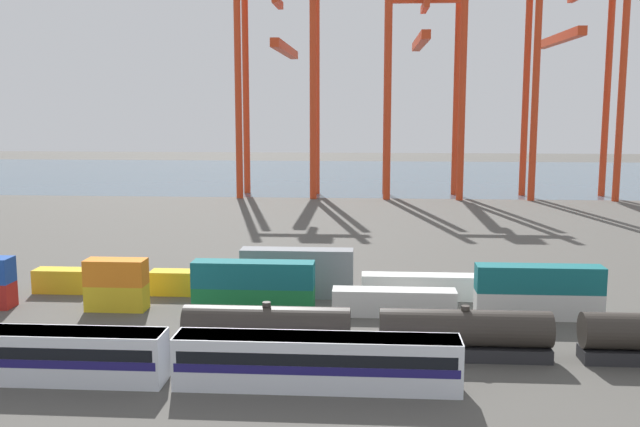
% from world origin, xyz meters
% --- Properties ---
extents(ground_plane, '(420.00, 420.00, 0.00)m').
position_xyz_m(ground_plane, '(0.00, 40.00, 0.00)').
color(ground_plane, '#4C4944').
extents(harbour_water, '(400.00, 110.00, 0.01)m').
position_xyz_m(harbour_water, '(0.00, 145.97, 0.00)').
color(harbour_water, '#475B6B').
rests_on(harbour_water, ground_plane).
extents(passenger_train, '(42.51, 3.14, 3.90)m').
position_xyz_m(passenger_train, '(-12.19, -19.24, 2.14)').
color(passenger_train, silver).
rests_on(passenger_train, ground_plane).
extents(freight_tank_row, '(46.23, 2.95, 4.41)m').
position_xyz_m(freight_tank_row, '(10.19, -12.16, 2.09)').
color(freight_tank_row, '#232326').
rests_on(freight_tank_row, ground_plane).
extents(shipping_container_2, '(6.04, 2.44, 2.60)m').
position_xyz_m(shipping_container_2, '(-22.96, -0.20, 1.30)').
color(shipping_container_2, gold).
rests_on(shipping_container_2, ground_plane).
extents(shipping_container_3, '(6.04, 2.44, 2.60)m').
position_xyz_m(shipping_container_3, '(-22.96, -0.20, 3.90)').
color(shipping_container_3, orange).
rests_on(shipping_container_3, shipping_container_2).
extents(shipping_container_4, '(12.10, 2.44, 2.60)m').
position_xyz_m(shipping_container_4, '(-9.04, -0.20, 1.30)').
color(shipping_container_4, '#197538').
rests_on(shipping_container_4, ground_plane).
extents(shipping_container_5, '(12.10, 2.44, 2.60)m').
position_xyz_m(shipping_container_5, '(-9.04, -0.20, 3.90)').
color(shipping_container_5, '#146066').
rests_on(shipping_container_5, shipping_container_4).
extents(shipping_container_6, '(12.10, 2.44, 2.60)m').
position_xyz_m(shipping_container_6, '(4.88, -0.20, 1.30)').
color(shipping_container_6, silver).
rests_on(shipping_container_6, ground_plane).
extents(shipping_container_7, '(12.10, 2.44, 2.60)m').
position_xyz_m(shipping_container_7, '(18.80, -0.20, 1.30)').
color(shipping_container_7, silver).
rests_on(shipping_container_7, ground_plane).
extents(shipping_container_8, '(12.10, 2.44, 2.60)m').
position_xyz_m(shipping_container_8, '(18.80, -0.20, 3.90)').
color(shipping_container_8, '#146066').
rests_on(shipping_container_8, shipping_container_7).
extents(shipping_container_9, '(6.04, 2.44, 2.60)m').
position_xyz_m(shipping_container_9, '(-31.42, 6.31, 1.30)').
color(shipping_container_9, gold).
rests_on(shipping_container_9, ground_plane).
extents(shipping_container_10, '(6.04, 2.44, 2.60)m').
position_xyz_m(shipping_container_10, '(-18.39, 6.31, 1.30)').
color(shipping_container_10, gold).
rests_on(shipping_container_10, ground_plane).
extents(shipping_container_11, '(12.10, 2.44, 2.60)m').
position_xyz_m(shipping_container_11, '(-5.35, 6.31, 1.30)').
color(shipping_container_11, slate).
rests_on(shipping_container_11, ground_plane).
extents(shipping_container_12, '(12.10, 2.44, 2.60)m').
position_xyz_m(shipping_container_12, '(-5.35, 6.31, 3.90)').
color(shipping_container_12, slate).
rests_on(shipping_container_12, shipping_container_11).
extents(shipping_container_13, '(12.10, 2.44, 2.60)m').
position_xyz_m(shipping_container_13, '(7.68, 6.31, 1.30)').
color(shipping_container_13, silver).
rests_on(shipping_container_13, ground_plane).
extents(shipping_container_14, '(6.04, 2.44, 2.60)m').
position_xyz_m(shipping_container_14, '(20.71, 6.31, 1.30)').
color(shipping_container_14, silver).
rests_on(shipping_container_14, ground_plane).
extents(gantry_crane_west, '(18.07, 41.53, 48.69)m').
position_xyz_m(gantry_crane_west, '(-18.31, 97.90, 29.34)').
color(gantry_crane_west, red).
rests_on(gantry_crane_west, ground_plane).
extents(gantry_crane_central, '(17.50, 36.19, 47.48)m').
position_xyz_m(gantry_crane_central, '(14.11, 97.11, 29.02)').
color(gantry_crane_central, red).
rests_on(gantry_crane_central, ground_plane).
extents(gantry_crane_east, '(19.57, 37.48, 49.50)m').
position_xyz_m(gantry_crane_east, '(46.53, 97.28, 30.05)').
color(gantry_crane_east, red).
rests_on(gantry_crane_east, ground_plane).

